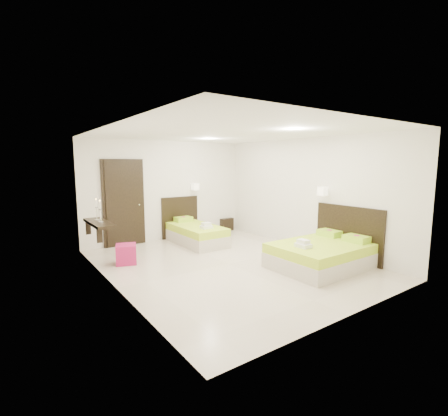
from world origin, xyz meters
TOP-DOWN VIEW (x-y plane):
  - floor at (0.00, 0.00)m, footprint 5.50×5.50m
  - bed_single at (0.34, 1.93)m, footprint 1.07×1.79m
  - bed_double at (1.42, -1.20)m, footprint 1.83×1.55m
  - nightstand at (1.88, 2.80)m, footprint 0.45×0.41m
  - ottoman at (-1.67, 1.22)m, footprint 0.50×0.50m
  - door at (-1.20, 2.70)m, footprint 1.02×0.15m
  - console_shelf at (-2.08, 1.60)m, footprint 0.35×1.20m

SIDE VIEW (x-z plane):
  - floor at x=0.00m, z-range 0.00..0.00m
  - nightstand at x=1.88m, z-range 0.00..0.37m
  - ottoman at x=-1.67m, z-range 0.00..0.39m
  - bed_single at x=0.34m, z-range -0.47..1.01m
  - bed_double at x=1.42m, z-range -0.48..1.03m
  - console_shelf at x=-2.08m, z-range 0.42..1.21m
  - door at x=-1.20m, z-range -0.02..2.12m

